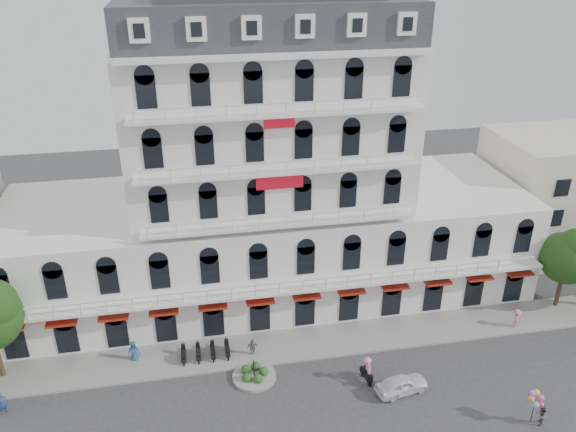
% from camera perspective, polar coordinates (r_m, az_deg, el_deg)
% --- Properties ---
extents(sidewalk, '(53.00, 4.00, 0.16)m').
position_cam_1_polar(sidewalk, '(45.22, -0.09, -13.03)').
color(sidewalk, gray).
rests_on(sidewalk, ground).
extents(main_building, '(45.00, 15.00, 25.80)m').
position_cam_1_polar(main_building, '(47.76, -2.09, 3.07)').
color(main_building, silver).
rests_on(main_building, ground).
extents(flank_building_east, '(14.00, 10.00, 12.00)m').
position_cam_1_polar(flank_building_east, '(62.52, 25.99, 2.11)').
color(flank_building_east, beige).
rests_on(flank_building_east, ground).
extents(traffic_island, '(3.20, 3.20, 1.60)m').
position_cam_1_polar(traffic_island, '(42.51, -3.45, -15.80)').
color(traffic_island, gray).
rests_on(traffic_island, ground).
extents(parked_scooter_row, '(4.40, 1.80, 1.10)m').
position_cam_1_polar(parked_scooter_row, '(44.66, -8.33, -14.09)').
color(parked_scooter_row, black).
rests_on(parked_scooter_row, ground).
extents(tree_east_inner, '(4.40, 4.37, 7.57)m').
position_cam_1_polar(tree_east_inner, '(52.30, 26.61, -3.51)').
color(tree_east_inner, '#382314').
rests_on(tree_east_inner, ground).
extents(parked_car, '(4.04, 2.22, 1.30)m').
position_cam_1_polar(parked_car, '(41.91, 11.48, -16.41)').
color(parked_car, white).
rests_on(parked_car, ground).
extents(rider_center, '(0.76, 1.70, 2.12)m').
position_cam_1_polar(rider_center, '(42.01, 8.00, -15.11)').
color(rider_center, black).
rests_on(rider_center, ground).
extents(pedestrian_left, '(0.87, 0.58, 1.77)m').
position_cam_1_polar(pedestrian_left, '(44.95, -15.39, -13.12)').
color(pedestrian_left, navy).
rests_on(pedestrian_left, ground).
extents(pedestrian_mid, '(0.91, 0.41, 1.53)m').
position_cam_1_polar(pedestrian_mid, '(44.05, -3.61, -13.18)').
color(pedestrian_mid, slate).
rests_on(pedestrian_mid, ground).
extents(pedestrian_right, '(1.30, 1.06, 1.75)m').
position_cam_1_polar(pedestrian_right, '(50.24, 22.15, -9.65)').
color(pedestrian_right, pink).
rests_on(pedestrian_right, ground).
extents(pedestrian_far, '(0.71, 0.72, 1.68)m').
position_cam_1_polar(pedestrian_far, '(43.94, -27.01, -16.59)').
color(pedestrian_far, navy).
rests_on(pedestrian_far, ground).
extents(balloon_vendor, '(1.46, 1.32, 2.45)m').
position_cam_1_polar(balloon_vendor, '(41.92, 24.14, -17.42)').
color(balloon_vendor, '#515158').
rests_on(balloon_vendor, ground).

